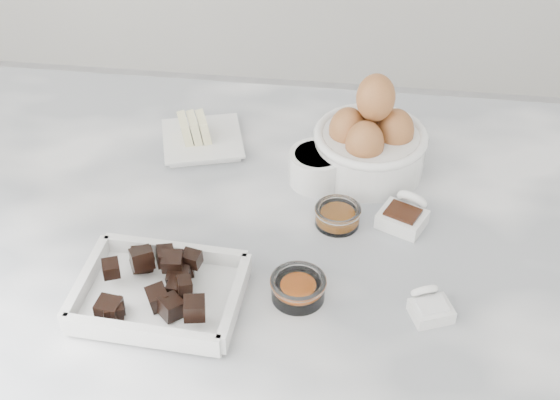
# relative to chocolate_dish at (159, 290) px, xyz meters

# --- Properties ---
(marble_slab) EXTENTS (1.20, 0.80, 0.04)m
(marble_slab) POSITION_rel_chocolate_dish_xyz_m (0.11, 0.14, -0.04)
(marble_slab) COLOR white
(marble_slab) RESTS_ON cabinet
(chocolate_dish) EXTENTS (0.21, 0.17, 0.05)m
(chocolate_dish) POSITION_rel_chocolate_dish_xyz_m (0.00, 0.00, 0.00)
(chocolate_dish) COLOR white
(chocolate_dish) RESTS_ON marble_slab
(butter_plate) EXTENTS (0.15, 0.15, 0.05)m
(butter_plate) POSITION_rel_chocolate_dish_xyz_m (-0.02, 0.35, -0.01)
(butter_plate) COLOR white
(butter_plate) RESTS_ON marble_slab
(sugar_ramekin) EXTENTS (0.08, 0.08, 0.05)m
(sugar_ramekin) POSITION_rel_chocolate_dish_xyz_m (0.17, 0.27, 0.00)
(sugar_ramekin) COLOR white
(sugar_ramekin) RESTS_ON marble_slab
(egg_bowl) EXTENTS (0.17, 0.17, 0.16)m
(egg_bowl) POSITION_rel_chocolate_dish_xyz_m (0.25, 0.31, 0.03)
(egg_bowl) COLOR white
(egg_bowl) RESTS_ON marble_slab
(honey_bowl) EXTENTS (0.07, 0.07, 0.03)m
(honey_bowl) POSITION_rel_chocolate_dish_xyz_m (0.21, 0.18, -0.01)
(honey_bowl) COLOR white
(honey_bowl) RESTS_ON marble_slab
(zest_bowl) EXTENTS (0.07, 0.07, 0.03)m
(zest_bowl) POSITION_rel_chocolate_dish_xyz_m (0.17, 0.03, -0.01)
(zest_bowl) COLOR white
(zest_bowl) RESTS_ON marble_slab
(vanilla_spoon) EXTENTS (0.08, 0.09, 0.05)m
(vanilla_spoon) POSITION_rel_chocolate_dish_xyz_m (0.30, 0.19, -0.01)
(vanilla_spoon) COLOR white
(vanilla_spoon) RESTS_ON marble_slab
(salt_spoon) EXTENTS (0.06, 0.07, 0.04)m
(salt_spoon) POSITION_rel_chocolate_dish_xyz_m (0.34, 0.03, -0.01)
(salt_spoon) COLOR white
(salt_spoon) RESTS_ON marble_slab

